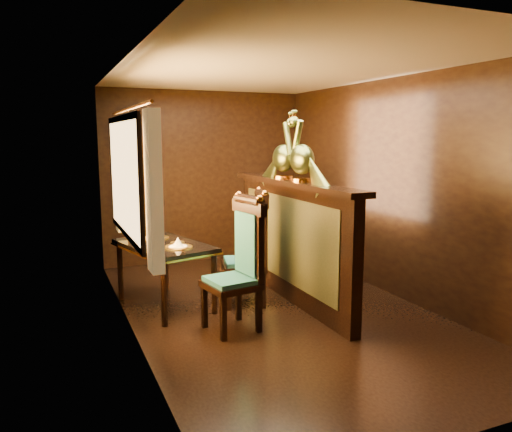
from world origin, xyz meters
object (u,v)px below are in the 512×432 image
Objects in this scene: chair_left at (242,259)px; peacock_left at (302,146)px; dining_table at (164,250)px; chair_right at (255,244)px; peacock_right at (284,146)px.

peacock_left is at bearing 14.71° from chair_left.
chair_right is at bearing -31.85° from dining_table.
chair_left reaches higher than dining_table.
dining_table is at bearing 112.22° from chair_left.
dining_table is at bearing 176.21° from peacock_right.
dining_table is at bearing 158.91° from peacock_left.
chair_left is (0.55, -0.90, 0.05)m from dining_table.
peacock_left reaches higher than dining_table.
chair_left is 0.73m from chair_right.
peacock_right is at bearing 35.06° from chair_left.
peacock_left reaches higher than peacock_right.
chair_right is at bearing 150.70° from peacock_left.
peacock_left is 1.02× the size of peacock_right.
chair_right is 1.73× the size of peacock_right.
peacock_left reaches higher than chair_right.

